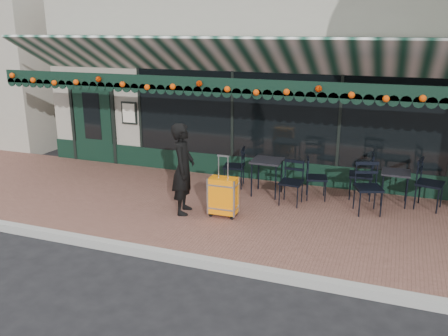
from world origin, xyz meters
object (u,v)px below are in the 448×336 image
(chair_b_front, at_px, (291,183))
(chair_a_right, at_px, (430,184))
(cafe_table_a, at_px, (396,175))
(chair_a_front, at_px, (368,189))
(chair_b_right, at_px, (316,178))
(suitcase, at_px, (223,196))
(chair_a_left, at_px, (361,175))
(cafe_table_b, at_px, (267,163))
(chair_b_left, at_px, (234,167))
(woman, at_px, (183,169))

(chair_b_front, bearing_deg, chair_a_right, 18.14)
(cafe_table_a, bearing_deg, chair_a_front, -123.26)
(cafe_table_a, height_order, chair_b_right, chair_b_right)
(suitcase, xyz_separation_m, cafe_table_a, (2.96, 1.80, 0.21))
(chair_a_front, relative_size, chair_b_right, 1.12)
(suitcase, distance_m, chair_b_front, 1.48)
(cafe_table_a, relative_size, chair_a_left, 0.69)
(cafe_table_b, xyz_separation_m, chair_a_left, (1.86, 0.47, -0.20))
(cafe_table_b, height_order, chair_a_left, chair_a_left)
(suitcase, height_order, chair_b_left, suitcase)
(suitcase, relative_size, cafe_table_a, 1.75)
(cafe_table_b, bearing_deg, chair_a_left, 14.29)
(suitcase, xyz_separation_m, chair_b_right, (1.45, 1.56, 0.04))
(chair_b_front, bearing_deg, cafe_table_b, 149.94)
(suitcase, distance_m, cafe_table_a, 3.47)
(cafe_table_a, height_order, cafe_table_b, cafe_table_b)
(chair_b_left, bearing_deg, chair_b_front, 54.87)
(woman, xyz_separation_m, chair_a_front, (3.26, 1.17, -0.37))
(chair_a_left, height_order, chair_b_right, chair_a_left)
(chair_a_front, bearing_deg, cafe_table_a, 36.87)
(cafe_table_b, bearing_deg, cafe_table_a, 7.94)
(chair_a_right, bearing_deg, chair_b_front, 118.21)
(chair_a_left, bearing_deg, chair_b_left, -90.78)
(suitcase, height_order, chair_a_left, suitcase)
(chair_b_right, bearing_deg, chair_a_left, -79.00)
(chair_b_left, height_order, chair_b_front, chair_b_left)
(woman, distance_m, suitcase, 0.90)
(chair_a_right, xyz_separation_m, chair_a_front, (-1.09, -0.66, -0.01))
(cafe_table_b, height_order, chair_a_front, chair_a_front)
(chair_a_right, relative_size, chair_b_left, 1.10)
(cafe_table_b, relative_size, chair_a_front, 0.77)
(chair_a_right, bearing_deg, woman, 125.70)
(cafe_table_b, height_order, chair_a_right, chair_a_right)
(cafe_table_a, bearing_deg, cafe_table_b, -172.06)
(chair_a_right, bearing_deg, chair_b_left, 103.78)
(cafe_table_b, distance_m, chair_a_right, 3.17)
(cafe_table_a, bearing_deg, chair_b_front, -158.89)
(cafe_table_a, xyz_separation_m, chair_a_front, (-0.46, -0.70, -0.11))
(chair_a_right, xyz_separation_m, chair_b_front, (-2.55, -0.70, -0.05))
(cafe_table_a, xyz_separation_m, chair_b_right, (-1.51, -0.24, -0.16))
(suitcase, bearing_deg, chair_a_left, 38.48)
(suitcase, bearing_deg, woman, -176.01)
(suitcase, xyz_separation_m, chair_a_right, (3.59, 1.76, 0.10))
(chair_a_front, bearing_deg, chair_b_front, 161.73)
(chair_b_left, bearing_deg, chair_a_left, 83.95)
(woman, relative_size, chair_b_front, 1.95)
(chair_a_left, relative_size, chair_b_front, 1.09)
(chair_a_right, xyz_separation_m, chair_b_right, (-2.14, -0.20, -0.06))
(chair_a_front, distance_m, chair_b_front, 1.46)
(woman, relative_size, chair_b_left, 1.91)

